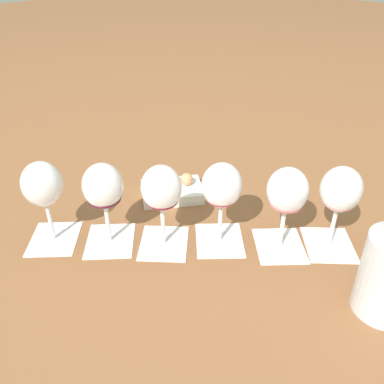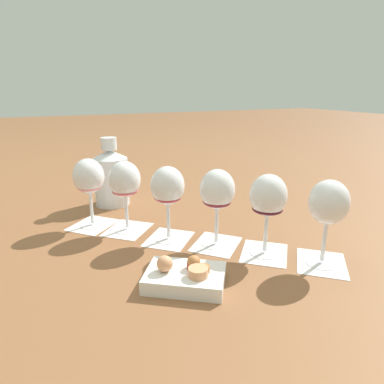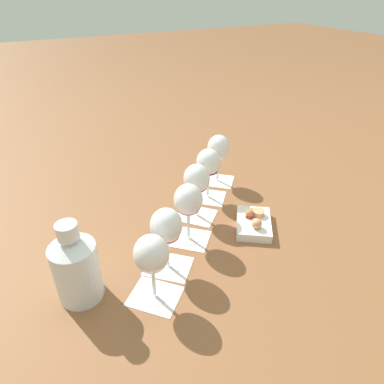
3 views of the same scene
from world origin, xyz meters
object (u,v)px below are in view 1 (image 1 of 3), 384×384
Objects in this scene: wine_glass_0 at (340,193)px; wine_glass_5 at (43,188)px; wine_glass_1 at (287,194)px; wine_glass_2 at (222,189)px; wine_glass_4 at (103,189)px; wine_glass_3 at (161,192)px; snack_dish at (172,190)px.

wine_glass_0 is 0.56m from wine_glass_5.
wine_glass_1 and wine_glass_2 have the same top height.
wine_glass_0 is at bearing -135.65° from wine_glass_4.
wine_glass_4 is 1.00× the size of wine_glass_5.
wine_glass_3 is (0.07, 0.09, 0.00)m from wine_glass_2.
snack_dish is (0.19, -0.04, -0.11)m from wine_glass_2.
wine_glass_0 is at bearing -135.97° from wine_glass_5.
wine_glass_1 is at bearing -136.06° from wine_glass_3.
snack_dish is at bearing -47.08° from wine_glass_3.
wine_glass_5 is at bearing 45.18° from wine_glass_2.
wine_glass_4 is 0.24m from snack_dish.
wine_glass_3 and wine_glass_5 have the same top height.
wine_glass_0 and wine_glass_3 have the same top height.
wine_glass_0 is 0.10m from wine_glass_1.
wine_glass_1 is 0.31m from snack_dish.
wine_glass_4 is 1.01× the size of snack_dish.
wine_glass_1 is at bearing 47.87° from wine_glass_0.
wine_glass_5 is 0.31m from snack_dish.
wine_glass_1 reaches higher than snack_dish.
wine_glass_2 is 1.00× the size of wine_glass_5.
wine_glass_0 is at bearing -163.47° from snack_dish.
wine_glass_0 is 0.34m from wine_glass_3.
snack_dish is (0.12, -0.13, -0.11)m from wine_glass_3.
wine_glass_2 is at bearing -133.60° from wine_glass_4.
wine_glass_1 is 0.12m from wine_glass_2.
wine_glass_2 and wine_glass_4 have the same top height.
wine_glass_3 is at bearing 50.64° from wine_glass_2.
wine_glass_3 is 0.21m from snack_dish.
wine_glass_2 reaches higher than snack_dish.
wine_glass_5 reaches higher than snack_dish.
wine_glass_1 is 0.35m from wine_glass_4.
wine_glass_2 is 0.22m from wine_glass_4.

